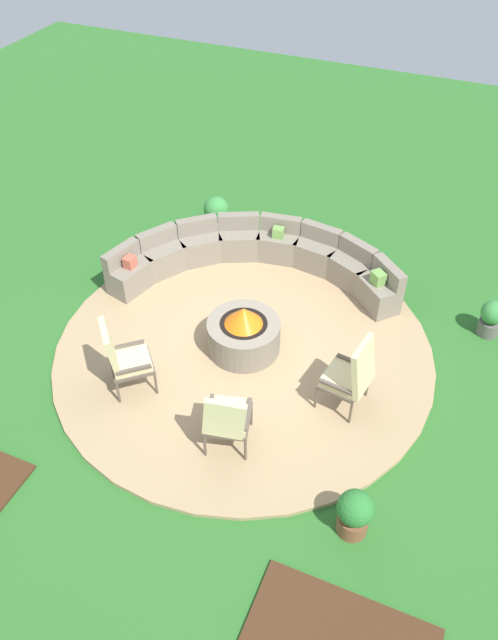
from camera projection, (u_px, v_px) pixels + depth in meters
The scene contains 11 objects.
ground_plane at pixel (244, 351), 9.24m from camera, with size 24.00×24.00×0.00m, color #2D6B28.
patio_circle at pixel (244, 349), 9.22m from camera, with size 5.59×5.59×0.06m, color tan.
mulch_bed_right at pixel (341, 640), 6.18m from camera, with size 1.89×1.01×0.04m, color #472B19.
fire_pit at pixel (244, 333), 8.99m from camera, with size 1.07×1.07×0.77m.
curved_stone_bench at pixel (256, 258), 10.35m from camera, with size 4.54×2.40×0.75m.
lounge_chair_front_left at pixel (123, 356), 8.25m from camera, with size 0.77×0.80×1.17m.
lounge_chair_front_right at pixel (227, 418), 7.54m from camera, with size 0.68×0.72×1.03m.
lounge_chair_back_left at pixel (352, 374), 8.01m from camera, with size 0.67×0.66×1.15m.
potted_plant_0 at pixel (492, 317), 9.30m from camera, with size 0.37×0.37×0.61m.
potted_plant_1 at pixel (355, 513), 6.86m from camera, with size 0.42×0.42×0.65m.
potted_plant_2 at pixel (216, 213), 11.39m from camera, with size 0.46×0.46×0.67m.
Camera 1 is at (2.62, -5.99, 6.54)m, focal length 34.74 mm.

